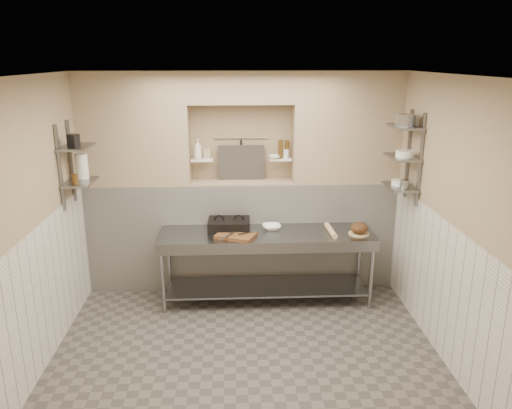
{
  "coord_description": "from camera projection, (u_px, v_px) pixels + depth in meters",
  "views": [
    {
      "loc": [
        -0.12,
        -4.51,
        2.95
      ],
      "look_at": [
        0.15,
        0.9,
        1.35
      ],
      "focal_mm": 35.0,
      "sensor_mm": 36.0,
      "label": 1
    }
  ],
  "objects": [
    {
      "name": "alcove_shelf_left",
      "position": [
        202.0,
        160.0,
        6.33
      ],
      "size": [
        0.28,
        0.16,
        0.02
      ],
      "primitive_type": "cube",
      "color": "white",
      "rests_on": "backwall_lower"
    },
    {
      "name": "splash_panel",
      "position": [
        241.0,
        163.0,
        6.47
      ],
      "size": [
        0.6,
        0.08,
        0.45
      ],
      "primitive_type": "cube",
      "rotation": [
        -0.14,
        0.0,
        0.0
      ],
      "color": "#383330",
      "rests_on": "alcove_sill"
    },
    {
      "name": "bottle_soap",
      "position": [
        198.0,
        150.0,
        6.25
      ],
      "size": [
        0.11,
        0.11,
        0.25
      ],
      "primitive_type": "imported",
      "rotation": [
        0.0,
        0.0,
        -0.17
      ],
      "color": "white",
      "rests_on": "alcove_shelf_left"
    },
    {
      "name": "canister_right",
      "position": [
        405.0,
        184.0,
        5.67
      ],
      "size": [
        0.1,
        0.1,
        0.1
      ],
      "primitive_type": "cylinder",
      "color": "gray",
      "rests_on": "wall_shelf_right_lower"
    },
    {
      "name": "prep_table",
      "position": [
        267.0,
        253.0,
        6.12
      ],
      "size": [
        2.6,
        0.7,
        0.9
      ],
      "color": "gray",
      "rests_on": "floor"
    },
    {
      "name": "wall_shelf_left_lower",
      "position": [
        80.0,
        182.0,
        5.63
      ],
      "size": [
        0.3,
        0.5,
        0.02
      ],
      "primitive_type": "cube",
      "color": "slate",
      "rests_on": "wall_left"
    },
    {
      "name": "rolling_pin",
      "position": [
        331.0,
        230.0,
        6.05
      ],
      "size": [
        0.08,
        0.45,
        0.07
      ],
      "primitive_type": "cylinder",
      "rotation": [
        1.57,
        0.0,
        0.03
      ],
      "color": "tan",
      "rests_on": "prep_table"
    },
    {
      "name": "bread_board",
      "position": [
        359.0,
        234.0,
        6.02
      ],
      "size": [
        0.25,
        0.25,
        0.01
      ],
      "primitive_type": "cylinder",
      "color": "tan",
      "rests_on": "prep_table"
    },
    {
      "name": "wainscot_right",
      "position": [
        442.0,
        289.0,
        5.05
      ],
      "size": [
        0.02,
        3.9,
        1.4
      ],
      "primitive_type": "cube",
      "color": "white",
      "rests_on": "floor"
    },
    {
      "name": "basket_right",
      "position": [
        407.0,
        120.0,
        5.56
      ],
      "size": [
        0.24,
        0.25,
        0.13
      ],
      "primitive_type": "cube",
      "rotation": [
        0.0,
        0.0,
        0.42
      ],
      "color": "gray",
      "rests_on": "wall_shelf_right_upper"
    },
    {
      "name": "wall_back",
      "position": [
        241.0,
        178.0,
        6.68
      ],
      "size": [
        4.0,
        0.1,
        2.8
      ],
      "primitive_type": "cube",
      "color": "tan",
      "rests_on": "ground"
    },
    {
      "name": "jug_left",
      "position": [
        82.0,
        166.0,
        5.7
      ],
      "size": [
        0.14,
        0.14,
        0.29
      ],
      "primitive_type": "cylinder",
      "color": "white",
      "rests_on": "wall_shelf_left_lower"
    },
    {
      "name": "shelf_rail_left_b",
      "position": [
        60.0,
        169.0,
        5.37
      ],
      "size": [
        0.03,
        0.03,
        0.95
      ],
      "primitive_type": "cube",
      "color": "slate",
      "rests_on": "wall_left"
    },
    {
      "name": "shelf_rail_right_b",
      "position": [
        420.0,
        160.0,
        5.54
      ],
      "size": [
        0.03,
        0.03,
        1.05
      ],
      "primitive_type": "cube",
      "color": "slate",
      "rests_on": "wall_right"
    },
    {
      "name": "bowl_alcove",
      "position": [
        274.0,
        157.0,
        6.33
      ],
      "size": [
        0.2,
        0.2,
        0.05
      ],
      "primitive_type": "imported",
      "rotation": [
        0.0,
        0.0,
        0.42
      ],
      "color": "white",
      "rests_on": "alcove_shelf_right"
    },
    {
      "name": "wainscot_left",
      "position": [
        42.0,
        297.0,
        4.87
      ],
      "size": [
        0.02,
        3.9,
        1.4
      ],
      "primitive_type": "cube",
      "color": "white",
      "rests_on": "floor"
    },
    {
      "name": "bowl_right",
      "position": [
        399.0,
        183.0,
        5.84
      ],
      "size": [
        0.19,
        0.19,
        0.06
      ],
      "primitive_type": "cylinder",
      "color": "white",
      "rests_on": "wall_shelf_right_lower"
    },
    {
      "name": "hanging_steel",
      "position": [
        241.0,
        151.0,
        6.47
      ],
      "size": [
        0.02,
        0.02,
        0.3
      ],
      "primitive_type": "cylinder",
      "color": "black",
      "rests_on": "utensil_rail"
    },
    {
      "name": "wall_shelf_left_upper",
      "position": [
        76.0,
        147.0,
        5.51
      ],
      "size": [
        0.3,
        0.5,
        0.03
      ],
      "primitive_type": "cube",
      "color": "slate",
      "rests_on": "wall_left"
    },
    {
      "name": "backwall_pillar_right",
      "position": [
        346.0,
        127.0,
        6.3
      ],
      "size": [
        1.35,
        0.4,
        1.4
      ],
      "primitive_type": "cube",
      "color": "tan",
      "rests_on": "backwall_lower"
    },
    {
      "name": "wall_left",
      "position": [
        27.0,
        230.0,
        4.67
      ],
      "size": [
        0.1,
        3.9,
        2.8
      ],
      "primitive_type": "cube",
      "color": "tan",
      "rests_on": "ground"
    },
    {
      "name": "backwall_pillar_left",
      "position": [
        134.0,
        129.0,
        6.18
      ],
      "size": [
        1.35,
        0.4,
        1.4
      ],
      "primitive_type": "cube",
      "color": "tan",
      "rests_on": "backwall_lower"
    },
    {
      "name": "utensil_rail",
      "position": [
        241.0,
        138.0,
        6.45
      ],
      "size": [
        0.7,
        0.02,
        0.02
      ],
      "primitive_type": "cylinder",
      "rotation": [
        0.0,
        1.57,
        0.0
      ],
      "color": "gray",
      "rests_on": "wall_back"
    },
    {
      "name": "wall_front",
      "position": [
        255.0,
        340.0,
        2.85
      ],
      "size": [
        4.0,
        0.1,
        2.8
      ],
      "primitive_type": "cube",
      "color": "tan",
      "rests_on": "ground"
    },
    {
      "name": "jar_left",
      "position": [
        75.0,
        179.0,
        5.45
      ],
      "size": [
        0.08,
        0.08,
        0.11
      ],
      "primitive_type": "cylinder",
      "color": "#462E10",
      "rests_on": "wall_shelf_left_lower"
    },
    {
      "name": "backwall_lower",
      "position": [
        242.0,
        233.0,
        6.64
      ],
      "size": [
        4.0,
        0.4,
        1.4
      ],
      "primitive_type": "cube",
      "color": "white",
      "rests_on": "floor"
    },
    {
      "name": "wall_shelf_right_mid",
      "position": [
        403.0,
        157.0,
        5.73
      ],
      "size": [
        0.3,
        0.5,
        0.02
      ],
      "primitive_type": "cube",
      "color": "slate",
      "rests_on": "wall_right"
    },
    {
      "name": "mixing_bowl",
      "position": [
        272.0,
        227.0,
        6.18
      ],
      "size": [
        0.25,
        0.25,
        0.06
      ],
      "primitive_type": "imported",
      "rotation": [
        0.0,
        0.0,
        0.09
      ],
      "color": "white",
      "rests_on": "prep_table"
    },
    {
      "name": "backwall_header",
      "position": [
        241.0,
        87.0,
        6.1
      ],
      "size": [
        1.3,
        0.4,
        0.4
      ],
      "primitive_type": "cube",
      "color": "tan",
      "rests_on": "backwall_lower"
    },
    {
      "name": "jar_alcove",
      "position": [
        207.0,
        153.0,
        6.35
      ],
      "size": [
        0.09,
        0.09,
        0.13
      ],
      "primitive_type": "cube",
      "color": "tan",
      "rests_on": "alcove_shelf_left"
    },
    {
      "name": "condiment_a",
      "position": [
        287.0,
        149.0,
        6.34
      ],
      "size": [
        0.06,
        0.06,
        0.23
      ],
      "primitive_type": "cylinder",
      "color": "#462E10",
      "rests_on": "alcove_shelf_right"
    },
    {
      "name": "panini_press",
      "position": [
        229.0,
        225.0,
        6.13
      ],
      "size": [
        0.52,
        0.38,
        0.14
      ],
      "rotation": [
        0.0,
        0.0,
        -0.03
      ],
      "color": "black",
      "rests_on": "prep_table"
    },
    {
      "name": "condiment_b",
      "position": [
        281.0,
        149.0,
        6.32
      ],
      "size": [
        0.06,
        0.06,
        0.24
      ],
      "primitive_type": "cylinder",
      "color": "#462E10",
      "rests_on": "alcove_shelf_right"
    },
    {
      "name": "ceiling",
      "position": [
        244.0,
        69.0,
        4.35
      ],
      "size": [
        4.0,
        3.9,
        0.1
      ],
      "primitive_type": "cube",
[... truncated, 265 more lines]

